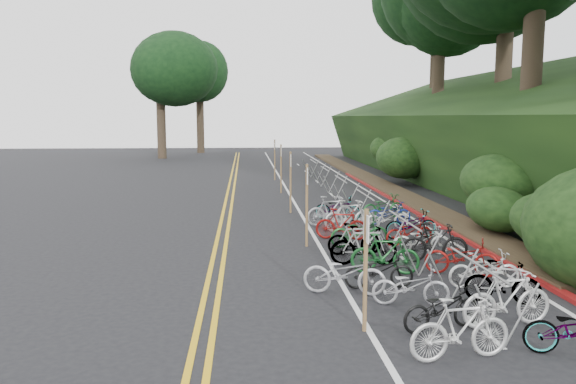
{
  "coord_description": "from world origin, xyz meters",
  "views": [
    {
      "loc": [
        -1.24,
        -11.51,
        3.9
      ],
      "look_at": [
        0.24,
        7.73,
        1.3
      ],
      "focal_mm": 35.0,
      "sensor_mm": 36.0,
      "label": 1
    }
  ],
  "objects": [
    {
      "name": "bike_rack_front",
      "position": [
        3.12,
        -1.51,
        0.83
      ],
      "size": [
        1.13,
        2.67,
        1.15
      ],
      "color": "gray",
      "rests_on": "ground"
    },
    {
      "name": "bike_valet",
      "position": [
        3.01,
        3.4,
        0.48
      ],
      "size": [
        3.34,
        14.44,
        1.09
      ],
      "color": "beige",
      "rests_on": "ground"
    },
    {
      "name": "signposts_rest",
      "position": [
        0.6,
        14.0,
        1.43
      ],
      "size": [
        0.08,
        18.4,
        2.5
      ],
      "color": "brown",
      "rests_on": "ground"
    },
    {
      "name": "ground",
      "position": [
        0.0,
        0.0,
        0.0
      ],
      "size": [
        120.0,
        120.0,
        0.0
      ],
      "primitive_type": "plane",
      "color": "black",
      "rests_on": "ground"
    },
    {
      "name": "signpost_near",
      "position": [
        0.91,
        -1.8,
        1.3
      ],
      "size": [
        0.08,
        0.4,
        2.27
      ],
      "color": "brown",
      "rests_on": "ground"
    },
    {
      "name": "red_curb",
      "position": [
        5.7,
        12.0,
        0.05
      ],
      "size": [
        0.25,
        28.0,
        0.1
      ],
      "primitive_type": "cube",
      "color": "maroon",
      "rests_on": "ground"
    },
    {
      "name": "road_markings",
      "position": [
        0.63,
        10.1,
        0.0
      ],
      "size": [
        7.47,
        80.0,
        0.01
      ],
      "color": "gold",
      "rests_on": "ground"
    },
    {
      "name": "bike_front",
      "position": [
        0.92,
        0.36,
        0.48
      ],
      "size": [
        1.09,
        1.93,
        0.96
      ],
      "primitive_type": "imported",
      "rotation": [
        0.0,
        0.0,
        1.31
      ],
      "color": "#9E9EA3",
      "rests_on": "ground"
    },
    {
      "name": "embankment",
      "position": [
        12.96,
        19.04,
        2.57
      ],
      "size": [
        14.3,
        48.14,
        9.11
      ],
      "color": "black",
      "rests_on": "ground"
    },
    {
      "name": "bike_racks_rest",
      "position": [
        3.0,
        13.0,
        0.85
      ],
      "size": [
        1.14,
        23.0,
        1.17
      ],
      "color": "gray",
      "rests_on": "ground"
    }
  ]
}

